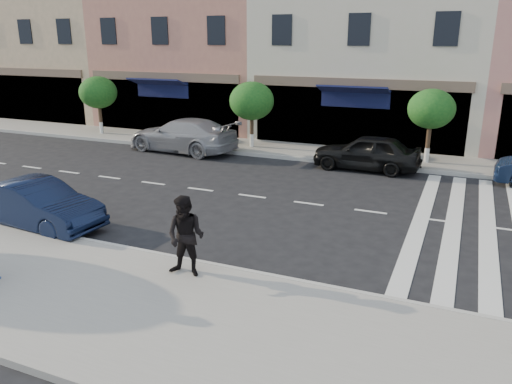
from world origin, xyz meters
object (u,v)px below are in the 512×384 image
Objects in this scene: car_near_mid at (37,204)px; car_far_left at (183,135)px; car_far_mid at (367,152)px; walker at (186,236)px.

car_far_left is at bearing 12.21° from car_near_mid.
car_near_mid is at bearing 13.87° from car_far_left.
car_near_mid is 12.41m from car_far_mid.
walker is 13.27m from car_far_left.
car_far_left is 8.61m from car_far_mid.
walker reaches higher than car_far_mid.
car_near_mid is at bearing -34.22° from car_far_mid.
car_far_left is (-6.96, 11.30, -0.26)m from walker.
car_far_mid is (7.22, 10.10, 0.06)m from car_near_mid.
walker reaches higher than car_far_left.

